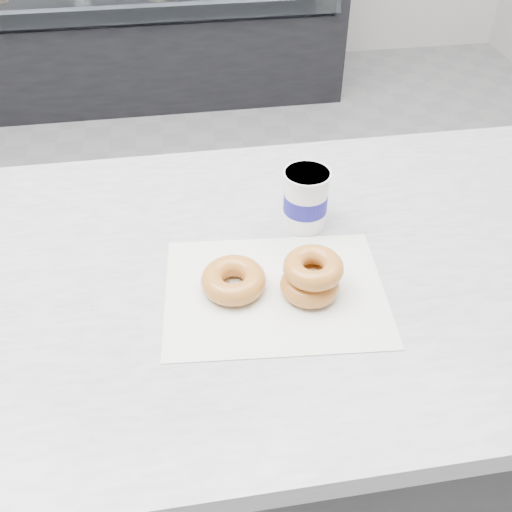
{
  "coord_description": "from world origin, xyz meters",
  "views": [
    {
      "loc": [
        0.21,
        -1.28,
        1.52
      ],
      "look_at": [
        0.31,
        -0.63,
        0.95
      ],
      "focal_mm": 40.0,
      "sensor_mm": 36.0,
      "label": 1
    }
  ],
  "objects_px": {
    "counter": "(107,442)",
    "coffee_cup": "(306,199)",
    "donut_single": "(233,280)",
    "donut_stack": "(312,276)",
    "display_case": "(124,6)"
  },
  "relations": [
    {
      "from": "counter",
      "to": "coffee_cup",
      "type": "xyz_separation_m",
      "value": [
        0.42,
        0.1,
        0.5
      ]
    },
    {
      "from": "counter",
      "to": "donut_single",
      "type": "height_order",
      "value": "donut_single"
    },
    {
      "from": "donut_stack",
      "to": "coffee_cup",
      "type": "xyz_separation_m",
      "value": [
        0.03,
        0.17,
        0.02
      ]
    },
    {
      "from": "counter",
      "to": "display_case",
      "type": "bearing_deg",
      "value": 90.0
    },
    {
      "from": "display_case",
      "to": "donut_single",
      "type": "bearing_deg",
      "value": -84.37
    },
    {
      "from": "donut_single",
      "to": "coffee_cup",
      "type": "bearing_deg",
      "value": 44.98
    },
    {
      "from": "counter",
      "to": "donut_single",
      "type": "distance_m",
      "value": 0.54
    },
    {
      "from": "donut_single",
      "to": "donut_stack",
      "type": "xyz_separation_m",
      "value": [
        0.12,
        -0.03,
        0.01
      ]
    },
    {
      "from": "display_case",
      "to": "donut_stack",
      "type": "relative_size",
      "value": 22.23
    },
    {
      "from": "counter",
      "to": "donut_single",
      "type": "bearing_deg",
      "value": -9.79
    },
    {
      "from": "display_case",
      "to": "coffee_cup",
      "type": "xyz_separation_m",
      "value": [
        0.42,
        -2.62,
        0.46
      ]
    },
    {
      "from": "counter",
      "to": "donut_stack",
      "type": "distance_m",
      "value": 0.62
    },
    {
      "from": "donut_single",
      "to": "donut_stack",
      "type": "distance_m",
      "value": 0.12
    },
    {
      "from": "display_case",
      "to": "counter",
      "type": "bearing_deg",
      "value": -90.0
    },
    {
      "from": "counter",
      "to": "donut_stack",
      "type": "bearing_deg",
      "value": -10.55
    }
  ]
}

